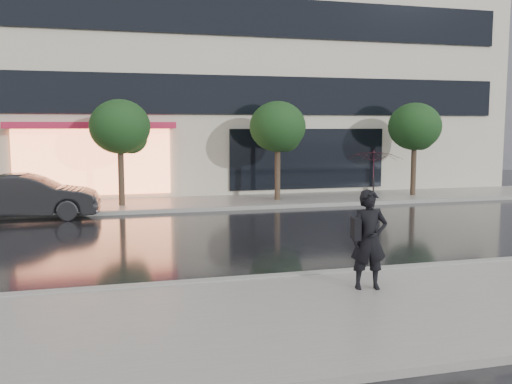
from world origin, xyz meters
name	(u,v)px	position (x,y,z in m)	size (l,w,h in m)	color
ground	(282,268)	(0.00, 0.00, 0.00)	(120.00, 120.00, 0.00)	black
sidewalk_near	(344,313)	(0.00, -3.25, 0.06)	(60.00, 4.50, 0.12)	slate
sidewalk_far	(201,203)	(0.00, 10.25, 0.06)	(60.00, 3.50, 0.12)	slate
curb_near	(298,277)	(0.00, -1.00, 0.07)	(60.00, 0.25, 0.14)	gray
curb_far	(210,209)	(0.00, 8.50, 0.07)	(60.00, 0.25, 0.14)	gray
office_building	(173,5)	(0.00, 17.97, 9.00)	(30.00, 12.76, 18.00)	#BBB49E
bg_building_right	(489,62)	(26.00, 28.00, 8.00)	(12.00, 12.00, 16.00)	#4C4C54
tree_mid_west	(122,129)	(-2.94, 10.03, 2.92)	(2.20, 2.20, 3.99)	#33261C
tree_mid_east	(279,129)	(3.06, 10.03, 2.92)	(2.20, 2.20, 3.99)	#33261C
tree_far_east	(416,128)	(9.06, 10.03, 2.92)	(2.20, 2.20, 3.99)	#33261C
parked_car	(29,197)	(-6.01, 8.30, 0.74)	(1.56, 4.47, 1.47)	black
pedestrian_with_umbrella	(372,199)	(0.93, -2.27, 1.75)	(1.14, 1.15, 2.50)	black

